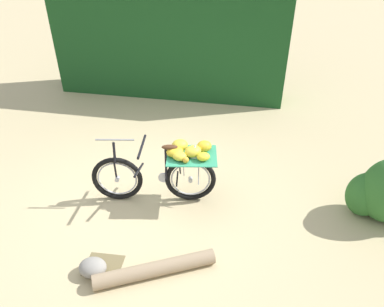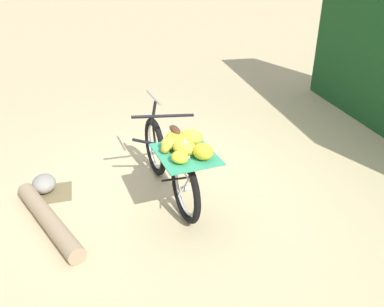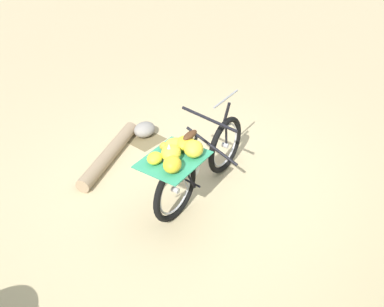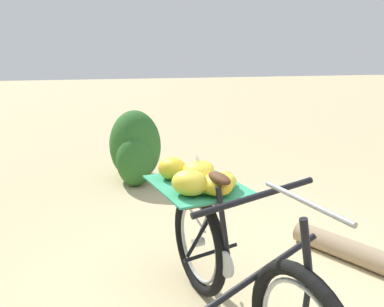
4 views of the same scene
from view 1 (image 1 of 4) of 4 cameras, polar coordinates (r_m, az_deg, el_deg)
ground_plane at (r=5.56m, az=-6.63°, el=-6.17°), size 60.00×60.00×0.00m
foliage_hedge at (r=8.35m, az=-3.60°, el=18.49°), size 5.16×1.18×2.80m
bicycle at (r=5.10m, az=-4.22°, el=-2.53°), size 1.80×0.75×1.03m
fallen_log at (r=4.42m, az=-5.80°, el=-17.65°), size 1.38×0.73×0.18m
path_stone at (r=4.55m, az=-15.38°, el=-16.92°), size 0.32×0.27×0.20m
leaf_litter_patch at (r=4.67m, az=-13.74°, el=-16.75°), size 0.44×0.36×0.01m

